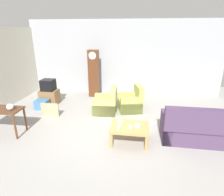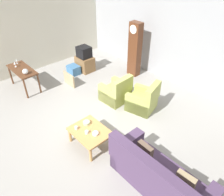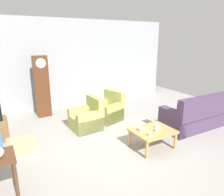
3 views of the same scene
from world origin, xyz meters
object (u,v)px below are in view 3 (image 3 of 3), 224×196
object	(u,v)px
bowl_white_stacked	(158,127)
bowl_shallow_green	(142,129)
armchair_olive_near	(87,119)
framed_picture_leaning	(22,145)
cup_blue_rimmed	(157,130)
grandfather_clock	(42,87)
armchair_olive_far	(108,111)
coffee_table_wood	(153,132)
cup_white_porcelain	(150,134)
couch_floral	(197,116)

from	to	relation	value
bowl_white_stacked	bowl_shallow_green	size ratio (longest dim) A/B	0.85
armchair_olive_near	framed_picture_leaning	xyz separation A→B (m)	(-1.81, -0.58, -0.07)
cup_blue_rimmed	bowl_white_stacked	bearing A→B (deg)	38.18
bowl_shallow_green	grandfather_clock	bearing A→B (deg)	113.82
cup_blue_rimmed	bowl_shallow_green	bearing A→B (deg)	144.23
armchair_olive_near	armchair_olive_far	world-z (taller)	same
framed_picture_leaning	coffee_table_wood	bearing A→B (deg)	-23.22
framed_picture_leaning	cup_white_porcelain	distance (m)	2.83
framed_picture_leaning	cup_white_porcelain	world-z (taller)	cup_white_porcelain
grandfather_clock	coffee_table_wood	bearing A→B (deg)	-63.28
couch_floral	bowl_shallow_green	size ratio (longest dim) A/B	12.06
armchair_olive_far	coffee_table_wood	distance (m)	2.05
couch_floral	bowl_shallow_green	bearing A→B (deg)	-175.60
grandfather_clock	cup_blue_rimmed	world-z (taller)	grandfather_clock
armchair_olive_far	bowl_shallow_green	distance (m)	1.98
armchair_olive_near	cup_white_porcelain	distance (m)	2.07
cup_white_porcelain	armchair_olive_near	bearing A→B (deg)	108.35
cup_blue_rimmed	bowl_shallow_green	distance (m)	0.34
armchair_olive_near	bowl_white_stacked	world-z (taller)	armchair_olive_near
armchair_olive_near	coffee_table_wood	world-z (taller)	armchair_olive_near
armchair_olive_near	bowl_white_stacked	bearing A→B (deg)	-57.34
armchair_olive_far	cup_white_porcelain	bearing A→B (deg)	-95.39
cup_white_porcelain	armchair_olive_far	bearing A→B (deg)	84.61
bowl_white_stacked	armchair_olive_near	bearing A→B (deg)	122.66
cup_white_porcelain	coffee_table_wood	bearing A→B (deg)	38.27
bowl_shallow_green	cup_white_porcelain	bearing A→B (deg)	-93.16
bowl_white_stacked	framed_picture_leaning	bearing A→B (deg)	158.52
couch_floral	framed_picture_leaning	world-z (taller)	couch_floral
armchair_olive_far	coffee_table_wood	size ratio (longest dim) A/B	1.00
coffee_table_wood	cup_blue_rimmed	xyz separation A→B (m)	(0.02, -0.11, 0.10)
couch_floral	cup_white_porcelain	bearing A→B (deg)	-167.82
couch_floral	bowl_shallow_green	world-z (taller)	couch_floral
armchair_olive_far	bowl_shallow_green	bearing A→B (deg)	-95.73
couch_floral	cup_white_porcelain	xyz separation A→B (m)	(-2.15, -0.46, 0.14)
coffee_table_wood	bowl_white_stacked	size ratio (longest dim) A/B	6.43
armchair_olive_near	cup_white_porcelain	world-z (taller)	armchair_olive_near
framed_picture_leaning	couch_floral	bearing A→B (deg)	-11.25
grandfather_clock	bowl_white_stacked	size ratio (longest dim) A/B	13.37
cup_white_porcelain	couch_floral	bearing A→B (deg)	12.18
couch_floral	framed_picture_leaning	xyz separation A→B (m)	(-4.61, 0.92, -0.12)
cup_white_porcelain	framed_picture_leaning	bearing A→B (deg)	150.66
armchair_olive_near	armchair_olive_far	xyz separation A→B (m)	(0.86, 0.30, 0.00)
cup_blue_rimmed	bowl_shallow_green	world-z (taller)	same
couch_floral	armchair_olive_far	xyz separation A→B (m)	(-1.94, 1.80, -0.05)
armchair_olive_far	cup_blue_rimmed	distance (m)	2.17
cup_blue_rimmed	grandfather_clock	bearing A→B (deg)	116.28
armchair_olive_far	bowl_shallow_green	size ratio (longest dim) A/B	5.51
bowl_shallow_green	framed_picture_leaning	bearing A→B (deg)	156.39
grandfather_clock	cup_blue_rimmed	size ratio (longest dim) A/B	23.48
coffee_table_wood	bowl_white_stacked	xyz separation A→B (m)	(0.19, 0.02, 0.09)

